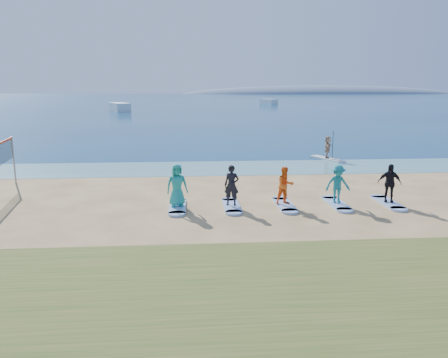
{
  "coord_description": "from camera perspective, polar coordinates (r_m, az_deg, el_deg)",
  "views": [
    {
      "loc": [
        -1.4,
        -16.59,
        5.07
      ],
      "look_at": [
        0.01,
        2.0,
        1.1
      ],
      "focal_mm": 35.0,
      "sensor_mm": 36.0,
      "label": 1
    }
  ],
  "objects": [
    {
      "name": "paddleboard",
      "position": [
        31.65,
        13.32,
        2.59
      ],
      "size": [
        1.84,
        3.03,
        0.12
      ],
      "primitive_type": "cube",
      "rotation": [
        0.0,
        0.0,
        0.41
      ],
      "color": "silver",
      "rests_on": "ground"
    },
    {
      "name": "surfboard_2",
      "position": [
        19.1,
        7.92,
        -3.35
      ],
      "size": [
        0.7,
        2.2,
        0.09
      ],
      "primitive_type": "cube",
      "color": "#8EACDC",
      "rests_on": "ground"
    },
    {
      "name": "surfboard_4",
      "position": [
        20.57,
        20.61,
        -2.91
      ],
      "size": [
        0.7,
        2.2,
        0.09
      ],
      "primitive_type": "cube",
      "color": "#8EACDC",
      "rests_on": "ground"
    },
    {
      "name": "surfboard_0",
      "position": [
        18.69,
        -6.09,
        -3.65
      ],
      "size": [
        0.7,
        2.2,
        0.09
      ],
      "primitive_type": "cube",
      "color": "#8EACDC",
      "rests_on": "ground"
    },
    {
      "name": "boat_offshore_b",
      "position": [
        127.79,
        5.83,
        9.68
      ],
      "size": [
        4.52,
        6.68,
        1.5
      ],
      "primitive_type": "cube",
      "rotation": [
        0.0,
        0.0,
        0.41
      ],
      "color": "silver",
      "rests_on": "ground"
    },
    {
      "name": "student_4",
      "position": [
        20.37,
        20.79,
        -0.49
      ],
      "size": [
        1.07,
        0.72,
        1.69
      ],
      "primitive_type": "imported",
      "rotation": [
        0.0,
        0.0,
        -0.35
      ],
      "color": "black",
      "rests_on": "surfboard_4"
    },
    {
      "name": "student_3",
      "position": [
        19.51,
        14.64,
        -0.64
      ],
      "size": [
        1.09,
        0.64,
        1.67
      ],
      "primitive_type": "imported",
      "rotation": [
        0.0,
        0.0,
        0.02
      ],
      "color": "#1A7982",
      "rests_on": "surfboard_3"
    },
    {
      "name": "student_2",
      "position": [
        18.9,
        7.99,
        -0.85
      ],
      "size": [
        0.91,
        0.78,
        1.62
      ],
      "primitive_type": "imported",
      "rotation": [
        0.0,
        0.0,
        0.23
      ],
      "color": "orange",
      "rests_on": "surfboard_2"
    },
    {
      "name": "surfboard_1",
      "position": [
        18.76,
        0.99,
        -3.52
      ],
      "size": [
        0.7,
        2.2,
        0.09
      ],
      "primitive_type": "cube",
      "color": "#8EACDC",
      "rests_on": "ground"
    },
    {
      "name": "boat_offshore_a",
      "position": [
        94.23,
        -13.45,
        8.61
      ],
      "size": [
        5.59,
        8.51,
        1.72
      ],
      "primitive_type": "cube",
      "rotation": [
        0.0,
        0.0,
        0.38
      ],
      "color": "silver",
      "rests_on": "ground"
    },
    {
      "name": "ground",
      "position": [
        17.41,
        0.47,
        -4.91
      ],
      "size": [
        600.0,
        600.0,
        0.0
      ],
      "primitive_type": "plane",
      "color": "tan",
      "rests_on": "ground"
    },
    {
      "name": "student_0",
      "position": [
        18.46,
        -6.16,
        -0.81
      ],
      "size": [
        0.99,
        0.75,
        1.81
      ],
      "primitive_type": "imported",
      "rotation": [
        0.0,
        0.0,
        0.22
      ],
      "color": "teal",
      "rests_on": "surfboard_0"
    },
    {
      "name": "surfboard_3",
      "position": [
        19.72,
        14.5,
        -3.14
      ],
      "size": [
        0.7,
        2.2,
        0.09
      ],
      "primitive_type": "cube",
      "color": "#8EACDC",
      "rests_on": "ground"
    },
    {
      "name": "ocean",
      "position": [
        176.67,
        -3.95,
        10.35
      ],
      "size": [
        600.0,
        600.0,
        0.0
      ],
      "primitive_type": "plane",
      "color": "navy",
      "rests_on": "ground"
    },
    {
      "name": "paddleboarder",
      "position": [
        31.53,
        13.39,
        4.07
      ],
      "size": [
        0.95,
        1.49,
        1.53
      ],
      "primitive_type": "imported",
      "rotation": [
        0.0,
        0.0,
        1.19
      ],
      "color": "tan",
      "rests_on": "paddleboard"
    },
    {
      "name": "island_ridge",
      "position": [
        330.98,
        12.83,
        10.85
      ],
      "size": [
        220.0,
        56.0,
        18.0
      ],
      "primitive_type": "ellipsoid",
      "color": "slate",
      "rests_on": "ground"
    },
    {
      "name": "shallow_water",
      "position": [
        27.6,
        -1.36,
        1.45
      ],
      "size": [
        600.0,
        600.0,
        0.0
      ],
      "primitive_type": "plane",
      "color": "teal",
      "rests_on": "ground"
    },
    {
      "name": "student_1",
      "position": [
        18.53,
        1.0,
        -0.82
      ],
      "size": [
        0.71,
        0.56,
        1.72
      ],
      "primitive_type": "imported",
      "rotation": [
        0.0,
        0.0,
        -0.25
      ],
      "color": "black",
      "rests_on": "surfboard_1"
    }
  ]
}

